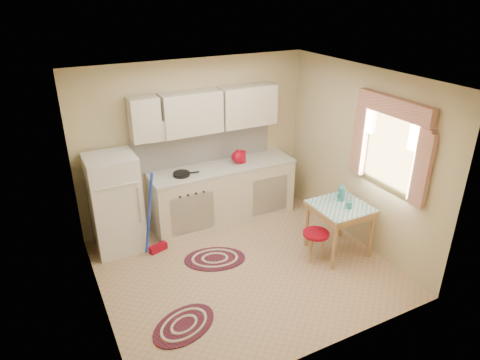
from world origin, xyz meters
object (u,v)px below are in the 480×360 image
(fridge, at_px, (115,204))
(table, at_px, (338,229))
(base_cabinets, at_px, (223,194))
(stool, at_px, (315,246))

(fridge, relative_size, table, 1.94)
(fridge, bearing_deg, table, -28.98)
(base_cabinets, height_order, table, base_cabinets)
(fridge, distance_m, base_cabinets, 1.68)
(fridge, relative_size, stool, 3.33)
(fridge, bearing_deg, base_cabinets, 1.73)
(base_cabinets, bearing_deg, stool, -67.65)
(fridge, relative_size, base_cabinets, 0.62)
(base_cabinets, bearing_deg, table, -56.10)
(base_cabinets, xyz_separation_m, table, (1.03, -1.54, -0.08))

